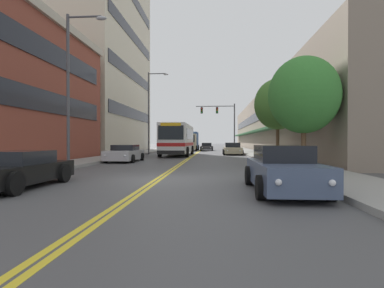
% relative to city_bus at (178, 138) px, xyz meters
% --- Properties ---
extents(ground_plane, '(240.00, 240.00, 0.00)m').
position_rel_city_bus_xyz_m(ground_plane, '(1.62, 17.08, -1.82)').
color(ground_plane, '#4C4C4F').
extents(sidewalk_left, '(2.86, 106.00, 0.17)m').
position_rel_city_bus_xyz_m(sidewalk_left, '(-5.31, 17.08, -1.73)').
color(sidewalk_left, gray).
rests_on(sidewalk_left, ground_plane).
extents(sidewalk_right, '(2.86, 106.00, 0.17)m').
position_rel_city_bus_xyz_m(sidewalk_right, '(8.55, 17.08, -1.73)').
color(sidewalk_right, gray).
rests_on(sidewalk_right, ground_plane).
extents(centre_line, '(0.34, 106.00, 0.01)m').
position_rel_city_bus_xyz_m(centre_line, '(1.62, 17.08, -1.81)').
color(centre_line, yellow).
rests_on(centre_line, ground_plane).
extents(office_tower_left, '(12.08, 20.97, 31.10)m').
position_rel_city_bus_xyz_m(office_tower_left, '(-12.98, 7.76, 13.73)').
color(office_tower_left, beige).
rests_on(office_tower_left, ground_plane).
extents(storefront_row_right, '(9.10, 68.00, 8.37)m').
position_rel_city_bus_xyz_m(storefront_row_right, '(14.21, 17.08, 2.37)').
color(storefront_row_right, gray).
rests_on(storefront_row_right, ground_plane).
extents(city_bus, '(2.89, 10.66, 3.22)m').
position_rel_city_bus_xyz_m(city_bus, '(0.00, 0.00, 0.00)').
color(city_bus, silver).
rests_on(city_bus, ground_plane).
extents(car_silver_parked_left_near, '(2.18, 4.54, 1.25)m').
position_rel_city_bus_xyz_m(car_silver_parked_left_near, '(-2.81, -9.85, -1.22)').
color(car_silver_parked_left_near, '#B7B7BC').
rests_on(car_silver_parked_left_near, ground_plane).
extents(car_charcoal_parked_left_mid, '(2.19, 4.29, 1.18)m').
position_rel_city_bus_xyz_m(car_charcoal_parked_left_mid, '(-2.71, 13.63, -1.26)').
color(car_charcoal_parked_left_mid, '#232328').
rests_on(car_charcoal_parked_left_mid, ground_plane).
extents(car_black_parked_left_far, '(2.07, 4.60, 1.21)m').
position_rel_city_bus_xyz_m(car_black_parked_left_far, '(-2.63, -22.39, -1.24)').
color(car_black_parked_left_far, black).
rests_on(car_black_parked_left_far, ground_plane).
extents(car_slate_blue_parked_right_foreground, '(1.98, 4.46, 1.40)m').
position_rel_city_bus_xyz_m(car_slate_blue_parked_right_foreground, '(5.94, -22.51, -1.17)').
color(car_slate_blue_parked_right_foreground, '#475675').
rests_on(car_slate_blue_parked_right_foreground, ground_plane).
extents(car_beige_parked_right_mid, '(2.15, 4.52, 1.35)m').
position_rel_city_bus_xyz_m(car_beige_parked_right_mid, '(5.90, 2.06, -1.19)').
color(car_beige_parked_right_mid, '#BCAD89').
rests_on(car_beige_parked_right_mid, ground_plane).
extents(car_dark_grey_moving_lead, '(2.03, 4.25, 1.24)m').
position_rel_city_bus_xyz_m(car_dark_grey_moving_lead, '(2.65, 16.68, -1.23)').
color(car_dark_grey_moving_lead, '#38383D').
rests_on(car_dark_grey_moving_lead, ground_plane).
extents(box_truck, '(2.72, 7.76, 3.03)m').
position_rel_city_bus_xyz_m(box_truck, '(-0.16, 17.66, -0.24)').
color(box_truck, '#BCAD89').
rests_on(box_truck, ground_plane).
extents(traffic_signal_mast, '(5.77, 0.38, 7.04)m').
position_rel_city_bus_xyz_m(traffic_signal_mast, '(4.95, 12.65, 3.17)').
color(traffic_signal_mast, '#47474C').
rests_on(traffic_signal_mast, ground_plane).
extents(street_lamp_left_near, '(2.14, 0.28, 8.07)m').
position_rel_city_bus_xyz_m(street_lamp_left_near, '(-3.40, -16.81, 2.95)').
color(street_lamp_left_near, '#47474C').
rests_on(street_lamp_left_near, ground_plane).
extents(street_lamp_left_far, '(2.38, 0.28, 9.42)m').
position_rel_city_bus_xyz_m(street_lamp_left_far, '(-3.39, 2.22, 3.69)').
color(street_lamp_left_far, '#47474C').
rests_on(street_lamp_left_far, ground_plane).
extents(street_tree_right_near, '(3.60, 3.60, 5.73)m').
position_rel_city_bus_xyz_m(street_tree_right_near, '(8.47, -15.90, 2.09)').
color(street_tree_right_near, brown).
rests_on(street_tree_right_near, sidewalk_right).
extents(street_tree_right_mid, '(3.63, 3.63, 6.26)m').
position_rel_city_bus_xyz_m(street_tree_right_mid, '(8.83, -7.81, 2.60)').
color(street_tree_right_mid, brown).
rests_on(street_tree_right_mid, sidewalk_right).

